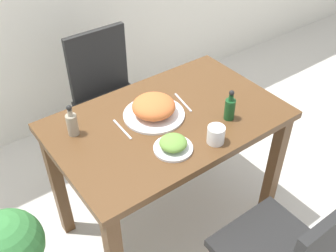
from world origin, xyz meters
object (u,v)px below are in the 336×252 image
side_plate (173,145)px  chair_far (109,94)px  drink_cup (216,135)px  condiment_bottle (230,108)px  food_plate (154,108)px  sauce_bottle (72,123)px

side_plate → chair_far: bearing=79.1°
drink_cup → condiment_bottle: 0.19m
side_plate → drink_cup: size_ratio=2.13×
food_plate → chair_far: bearing=81.1°
chair_far → side_plate: size_ratio=5.17×
chair_far → side_plate: 0.96m
chair_far → sauce_bottle: bearing=-130.4°
drink_cup → condiment_bottle: condiment_bottle is taller
chair_far → sauce_bottle: (-0.47, -0.55, 0.33)m
condiment_bottle → chair_far: bearing=100.9°
chair_far → drink_cup: 1.02m
drink_cup → condiment_bottle: (0.16, 0.09, 0.02)m
food_plate → side_plate: size_ratio=1.71×
sauce_bottle → drink_cup: bearing=-41.5°
side_plate → sauce_bottle: sauce_bottle is taller
food_plate → side_plate: bearing=-106.0°
sauce_bottle → condiment_bottle: bearing=-27.4°
chair_far → food_plate: (-0.10, -0.65, 0.32)m
side_plate → condiment_bottle: size_ratio=1.09×
condiment_bottle → drink_cup: bearing=-151.7°
drink_cup → sauce_bottle: size_ratio=0.51×
chair_far → condiment_bottle: 0.96m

